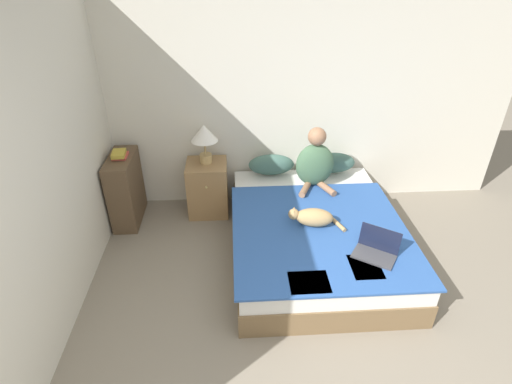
{
  "coord_description": "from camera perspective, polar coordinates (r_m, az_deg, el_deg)",
  "views": [
    {
      "loc": [
        -0.67,
        -1.29,
        2.7
      ],
      "look_at": [
        -0.47,
        1.87,
        0.78
      ],
      "focal_mm": 28.0,
      "sensor_mm": 36.0,
      "label": 1
    }
  ],
  "objects": [
    {
      "name": "nightstand",
      "position": [
        4.71,
        -6.9,
        0.6
      ],
      "size": [
        0.46,
        0.46,
        0.64
      ],
      "color": "#937047",
      "rests_on": "ground_plane"
    },
    {
      "name": "book_stack_top",
      "position": [
        4.53,
        -18.95,
        5.08
      ],
      "size": [
        0.16,
        0.21,
        0.07
      ],
      "color": "#B24238",
      "rests_on": "bookshelf"
    },
    {
      "name": "bed",
      "position": [
        4.14,
        8.37,
        -6.13
      ],
      "size": [
        1.66,
        2.12,
        0.43
      ],
      "color": "brown",
      "rests_on": "ground_plane"
    },
    {
      "name": "cat_tabby",
      "position": [
        3.85,
        8.11,
        -3.58
      ],
      "size": [
        0.54,
        0.25,
        0.18
      ],
      "rotation": [
        0.0,
        0.0,
        2.98
      ],
      "color": "tan",
      "rests_on": "bed"
    },
    {
      "name": "laptop_open",
      "position": [
        3.64,
        16.76,
        -7.94
      ],
      "size": [
        0.43,
        0.41,
        0.22
      ],
      "rotation": [
        0.0,
        0.0,
        -0.6
      ],
      "color": "#424247",
      "rests_on": "bed"
    },
    {
      "name": "wall_side",
      "position": [
        3.45,
        -27.44,
        3.09
      ],
      "size": [
        0.05,
        4.03,
        2.55
      ],
      "color": "beige",
      "rests_on": "ground_plane"
    },
    {
      "name": "wall_back",
      "position": [
        4.62,
        5.09,
        13.13
      ],
      "size": [
        5.12,
        0.05,
        2.55
      ],
      "color": "beige",
      "rests_on": "ground_plane"
    },
    {
      "name": "pillow_near",
      "position": [
        4.68,
        2.19,
        3.92
      ],
      "size": [
        0.53,
        0.22,
        0.25
      ],
      "color": "#42665B",
      "rests_on": "bed"
    },
    {
      "name": "table_lamp",
      "position": [
        4.45,
        -7.41,
        7.99
      ],
      "size": [
        0.3,
        0.3,
        0.45
      ],
      "color": "tan",
      "rests_on": "nightstand"
    },
    {
      "name": "bookshelf",
      "position": [
        4.73,
        -18.11,
        0.39
      ],
      "size": [
        0.27,
        0.64,
        0.8
      ],
      "color": "brown",
      "rests_on": "ground_plane"
    },
    {
      "name": "person_sitting",
      "position": [
        4.43,
        8.43,
        4.21
      ],
      "size": [
        0.42,
        0.41,
        0.68
      ],
      "color": "#476B4C",
      "rests_on": "bed"
    },
    {
      "name": "pillow_far",
      "position": [
        4.8,
        10.86,
        4.1
      ],
      "size": [
        0.53,
        0.22,
        0.25
      ],
      "color": "#42665B",
      "rests_on": "bed"
    }
  ]
}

